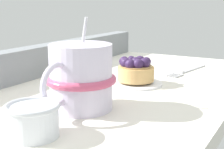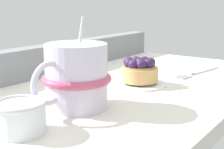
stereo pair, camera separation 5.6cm
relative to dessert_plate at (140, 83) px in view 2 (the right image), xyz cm
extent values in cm
cube|color=silver|center=(-4.54, 2.42, -1.73)|extent=(82.27, 42.85, 2.71)
cube|color=gray|center=(-4.54, 21.81, 2.82)|extent=(80.62, 4.06, 6.39)
cylinder|color=white|center=(0.00, 0.00, 0.03)|extent=(10.31, 10.31, 0.80)
cylinder|color=white|center=(0.00, 0.00, -0.17)|extent=(5.67, 5.67, 0.40)
cylinder|color=tan|center=(0.00, 0.00, 1.75)|extent=(7.07, 7.07, 2.65)
cylinder|color=#AB854F|center=(0.00, 0.00, 3.23)|extent=(6.22, 6.22, 0.30)
sphere|color=#331E47|center=(0.00, 0.00, 4.03)|extent=(1.96, 1.96, 1.96)
sphere|color=#331E47|center=(1.98, 0.07, 3.95)|extent=(2.01, 2.01, 2.01)
sphere|color=#331E47|center=(1.33, 1.65, 3.98)|extent=(1.81, 1.81, 1.81)
sphere|color=#331E47|center=(-0.25, 2.08, 3.98)|extent=(1.98, 1.98, 1.98)
sphere|color=#331E47|center=(-1.50, 1.39, 3.93)|extent=(2.07, 2.07, 2.07)
sphere|color=#331E47|center=(-2.04, 0.21, 3.92)|extent=(1.96, 1.96, 1.96)
sphere|color=#331E47|center=(-1.49, -1.15, 3.99)|extent=(2.01, 2.01, 2.01)
sphere|color=#331E47|center=(-0.08, -1.84, 3.98)|extent=(2.09, 2.09, 2.09)
sphere|color=#331E47|center=(1.30, -1.57, 4.03)|extent=(1.85, 1.85, 1.85)
cylinder|color=silver|center=(-17.21, 0.75, 4.53)|extent=(9.31, 9.31, 9.80)
torus|color=#C64C70|center=(-17.21, 0.75, 4.14)|extent=(10.53, 10.53, 1.18)
torus|color=silver|center=(-22.82, 0.75, 4.53)|extent=(6.31, 0.82, 6.31)
cylinder|color=silver|center=(-15.35, 1.45, 10.08)|extent=(0.84, 1.64, 6.28)
cube|color=#B7B7BC|center=(19.40, -5.85, -0.07)|extent=(10.84, 2.67, 0.60)
cube|color=#B7B7BC|center=(14.04, -4.86, -0.07)|extent=(1.28, 0.77, 0.60)
cube|color=#B7B7BC|center=(10.80, -3.15, -0.07)|extent=(3.49, 0.87, 0.60)
cube|color=#B7B7BC|center=(10.67, -3.87, -0.07)|extent=(3.49, 0.87, 0.60)
cube|color=#B7B7BC|center=(10.53, -4.59, -0.07)|extent=(3.49, 0.87, 0.60)
cube|color=#B7B7BC|center=(10.40, -5.31, -0.07)|extent=(3.49, 0.87, 0.60)
cylinder|color=silver|center=(-28.71, -0.25, 1.53)|extent=(6.17, 6.17, 3.80)
torus|color=silver|center=(-28.71, -0.25, 3.42)|extent=(6.65, 6.65, 0.60)
camera|label=1|loc=(-56.23, -26.81, 15.65)|focal=52.95mm
camera|label=2|loc=(-53.20, -31.54, 15.65)|focal=52.95mm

